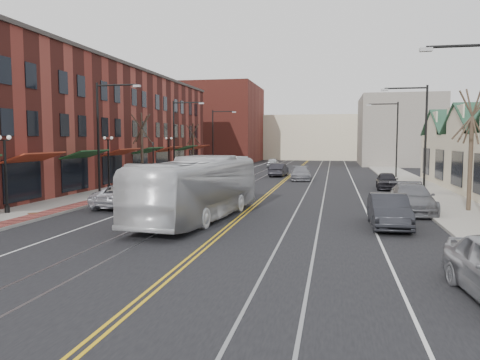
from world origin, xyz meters
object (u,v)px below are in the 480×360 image
at_px(parked_suv, 127,196).
at_px(parked_car_d, 387,181).
at_px(transit_bus, 199,188).
at_px(parked_car_b, 389,211).
at_px(parked_car_c, 412,198).

xyz_separation_m(parked_suv, parked_car_d, (16.91, 14.04, -0.01)).
relative_size(transit_bus, parked_suv, 2.24).
bearing_deg(parked_suv, parked_car_b, 170.95).
relative_size(parked_suv, parked_car_b, 1.09).
bearing_deg(parked_car_d, parked_car_c, -87.14).
bearing_deg(parked_car_c, transit_bus, -157.00).
xyz_separation_m(parked_car_c, parked_car_d, (0.00, 12.74, -0.09)).
height_order(parked_suv, parked_car_c, parked_car_c).
bearing_deg(parked_car_c, parked_car_b, -109.37).
bearing_deg(parked_car_b, parked_car_c, 69.62).
bearing_deg(parked_car_b, parked_car_d, 83.69).
xyz_separation_m(transit_bus, parked_suv, (-5.61, 3.38, -0.91)).
distance_m(transit_bus, parked_suv, 6.61).
bearing_deg(parked_car_d, parked_car_b, -92.94).
distance_m(parked_suv, parked_car_b, 15.55).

